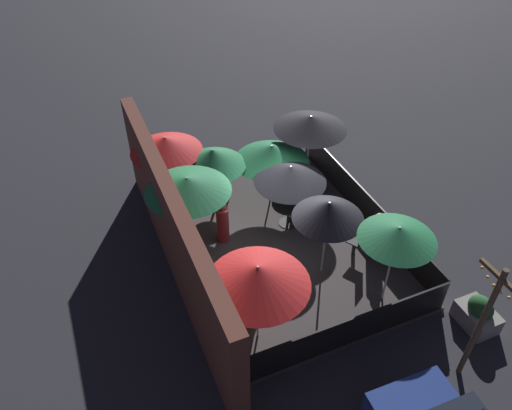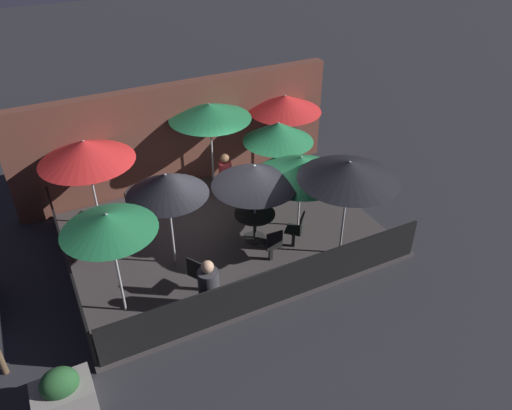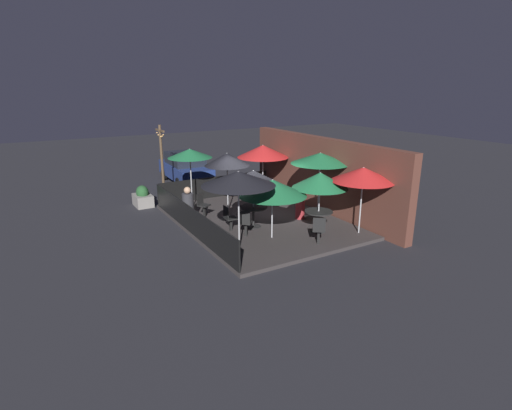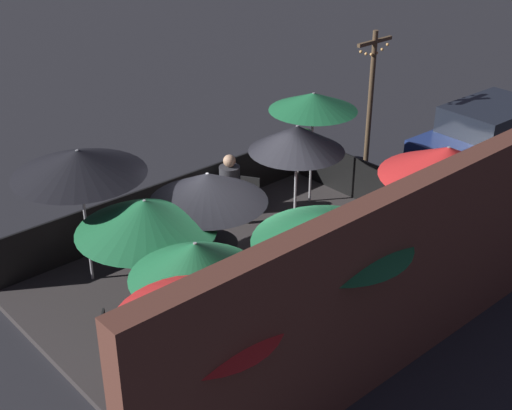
{
  "view_description": "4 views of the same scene",
  "coord_description": "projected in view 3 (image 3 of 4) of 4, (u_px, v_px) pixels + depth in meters",
  "views": [
    {
      "loc": [
        -9.19,
        4.66,
        10.1
      ],
      "look_at": [
        0.62,
        0.5,
        1.15
      ],
      "focal_mm": 35.0,
      "sensor_mm": 36.0,
      "label": 1
    },
    {
      "loc": [
        -3.78,
        -9.37,
        7.75
      ],
      "look_at": [
        0.73,
        -0.37,
        0.98
      ],
      "focal_mm": 35.0,
      "sensor_mm": 36.0,
      "label": 2
    },
    {
      "loc": [
        12.45,
        -7.33,
        5.06
      ],
      "look_at": [
        0.7,
        -0.47,
        0.95
      ],
      "focal_mm": 28.0,
      "sensor_mm": 36.0,
      "label": 3
    },
    {
      "loc": [
        7.1,
        7.98,
        7.14
      ],
      "look_at": [
        -0.44,
        -0.5,
        1.25
      ],
      "focal_mm": 50.0,
      "sensor_mm": 36.0,
      "label": 4
    }
  ],
  "objects": [
    {
      "name": "planter_box",
      "position": [
        143.0,
        197.0,
        17.26
      ],
      "size": [
        1.0,
        0.7,
        0.91
      ],
      "color": "gray",
      "rests_on": "ground_plane"
    },
    {
      "name": "patio_umbrella_4",
      "position": [
        272.0,
        188.0,
        12.96
      ],
      "size": [
        2.26,
        2.26,
        2.0
      ],
      "color": "#B2B2B7",
      "rests_on": "patio_deck"
    },
    {
      "name": "fence_front",
      "position": [
        190.0,
        219.0,
        13.81
      ],
      "size": [
        7.35,
        0.05,
        0.95
      ],
      "color": "black",
      "rests_on": "patio_deck"
    },
    {
      "name": "patio_chair_1",
      "position": [
        203.0,
        204.0,
        15.37
      ],
      "size": [
        0.55,
        0.55,
        0.95
      ],
      "rotation": [
        0.0,
        0.0,
        0.55
      ],
      "color": "black",
      "rests_on": "patio_deck"
    },
    {
      "name": "patio_umbrella_5",
      "position": [
        190.0,
        153.0,
        16.27
      ],
      "size": [
        1.82,
        1.82,
        2.44
      ],
      "color": "#B2B2B7",
      "rests_on": "patio_deck"
    },
    {
      "name": "patio_umbrella_1",
      "position": [
        253.0,
        178.0,
        13.97
      ],
      "size": [
        2.03,
        2.03,
        2.08
      ],
      "color": "#B2B2B7",
      "rests_on": "patio_deck"
    },
    {
      "name": "ground_plane",
      "position": [
        257.0,
        222.0,
        15.29
      ],
      "size": [
        60.0,
        60.0,
        0.0
      ],
      "primitive_type": "plane",
      "color": "#26262B"
    },
    {
      "name": "patio_umbrella_3",
      "position": [
        227.0,
        159.0,
        15.59
      ],
      "size": [
        1.78,
        1.78,
        2.39
      ],
      "color": "#B2B2B7",
      "rests_on": "patio_deck"
    },
    {
      "name": "patron_0",
      "position": [
        188.0,
        205.0,
        15.07
      ],
      "size": [
        0.58,
        0.58,
        1.29
      ],
      "rotation": [
        0.0,
        0.0,
        5.18
      ],
      "color": "#333338",
      "rests_on": "patio_deck"
    },
    {
      "name": "patio_deck",
      "position": [
        257.0,
        221.0,
        15.28
      ],
      "size": [
        7.55,
        5.53,
        0.12
      ],
      "color": "#383333",
      "rests_on": "ground_plane"
    },
    {
      "name": "building_wall",
      "position": [
        321.0,
        175.0,
        16.3
      ],
      "size": [
        9.15,
        0.36,
        3.06
      ],
      "color": "brown",
      "rests_on": "ground_plane"
    },
    {
      "name": "patio_umbrella_7",
      "position": [
        363.0,
        174.0,
        13.29
      ],
      "size": [
        2.12,
        2.12,
        2.32
      ],
      "color": "#B2B2B7",
      "rests_on": "patio_deck"
    },
    {
      "name": "patio_chair_0",
      "position": [
        229.0,
        217.0,
        13.92
      ],
      "size": [
        0.41,
        0.41,
        0.92
      ],
      "rotation": [
        0.0,
        0.0,
        1.53
      ],
      "color": "black",
      "rests_on": "patio_deck"
    },
    {
      "name": "patio_chair_3",
      "position": [
        268.0,
        191.0,
        17.38
      ],
      "size": [
        0.56,
        0.56,
        0.91
      ],
      "rotation": [
        0.0,
        0.0,
        -0.72
      ],
      "color": "black",
      "rests_on": "patio_deck"
    },
    {
      "name": "patio_umbrella_8",
      "position": [
        238.0,
        178.0,
        11.86
      ],
      "size": [
        2.24,
        2.24,
        2.49
      ],
      "color": "#B2B2B7",
      "rests_on": "patio_deck"
    },
    {
      "name": "dining_table_1",
      "position": [
        253.0,
        211.0,
        14.32
      ],
      "size": [
        0.99,
        0.99,
        0.75
      ],
      "color": "black",
      "rests_on": "patio_deck"
    },
    {
      "name": "fence_side_left",
      "position": [
        216.0,
        187.0,
        18.21
      ],
      "size": [
        0.05,
        5.33,
        0.95
      ],
      "color": "black",
      "rests_on": "patio_deck"
    },
    {
      "name": "dining_table_0",
      "position": [
        318.0,
        215.0,
        13.86
      ],
      "size": [
        0.98,
        0.98,
        0.74
      ],
      "color": "black",
      "rests_on": "patio_deck"
    },
    {
      "name": "patio_umbrella_6",
      "position": [
        263.0,
        151.0,
        17.77
      ],
      "size": [
        2.3,
        2.3,
        2.38
      ],
      "color": "#B2B2B7",
      "rests_on": "patio_deck"
    },
    {
      "name": "parked_car_0",
      "position": [
        185.0,
        167.0,
        21.18
      ],
      "size": [
        4.24,
        1.89,
        1.62
      ],
      "rotation": [
        0.0,
        0.0,
        -0.03
      ],
      "color": "navy",
      "rests_on": "ground_plane"
    },
    {
      "name": "patio_chair_2",
      "position": [
        319.0,
        229.0,
        12.69
      ],
      "size": [
        0.56,
        0.56,
        0.95
      ],
      "rotation": [
        0.0,
        0.0,
        2.48
      ],
      "color": "black",
      "rests_on": "patio_deck"
    },
    {
      "name": "patio_chair_4",
      "position": [
        245.0,
        222.0,
        13.36
      ],
      "size": [
        0.57,
        0.57,
        0.95
      ],
      "rotation": [
        0.0,
        0.0,
        2.36
      ],
      "color": "black",
      "rests_on": "patio_deck"
    },
    {
      "name": "patio_umbrella_0",
      "position": [
        320.0,
        180.0,
        13.5
      ],
      "size": [
        1.91,
        1.91,
        2.11
      ],
      "color": "#B2B2B7",
      "rests_on": "patio_deck"
    },
    {
      "name": "patio_umbrella_2",
      "position": [
        320.0,
        158.0,
        15.16
      ],
      "size": [
        2.25,
        2.25,
        2.47
      ],
      "color": "#B2B2B7",
      "rests_on": "patio_deck"
    },
    {
      "name": "light_post",
      "position": [
        162.0,
        157.0,
        18.16
      ],
      "size": [
        1.1,
        0.12,
        3.35
      ],
      "color": "brown",
      "rests_on": "ground_plane"
    },
    {
      "name": "patron_1",
      "position": [
        300.0,
        203.0,
        15.19
      ],
      "size": [
        0.49,
        0.49,
        1.38
      ],
      "rotation": [
        0.0,
        0.0,
        0.97
      ],
      "color": "maroon",
      "rests_on": "patio_deck"
    }
  ]
}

